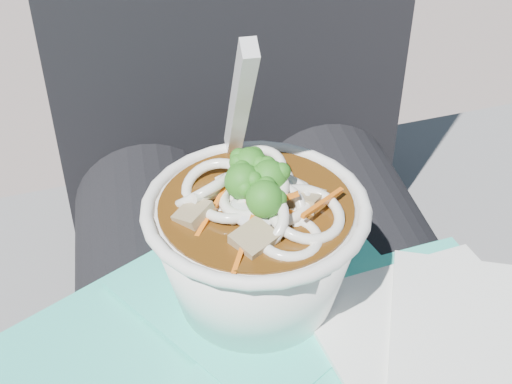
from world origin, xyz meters
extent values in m
cylinder|color=black|center=(-0.09, 0.00, 0.52)|extent=(0.14, 0.48, 0.14)
cylinder|color=black|center=(0.09, 0.00, 0.52)|extent=(0.14, 0.48, 0.14)
cube|color=#31CFB6|center=(0.01, 0.00, 0.59)|extent=(0.17, 0.17, 0.00)
cube|color=#31CFB6|center=(-0.12, -0.05, 0.60)|extent=(0.25, 0.24, 0.00)
cube|color=#31CFB6|center=(0.07, -0.06, 0.60)|extent=(0.19, 0.20, 0.00)
cube|color=#31CFB6|center=(-0.03, 0.03, 0.60)|extent=(0.16, 0.13, 0.00)
cube|color=#31CFB6|center=(-0.03, 0.00, 0.60)|extent=(0.21, 0.21, 0.00)
cube|color=white|center=(0.08, -0.07, 0.61)|extent=(0.17, 0.17, 0.00)
cube|color=white|center=(0.12, -0.07, 0.61)|extent=(0.17, 0.17, 0.00)
torus|color=white|center=(-0.03, 0.00, 0.68)|extent=(0.15, 0.15, 0.01)
cylinder|color=#452609|center=(-0.03, 0.00, 0.68)|extent=(0.13, 0.13, 0.01)
torus|color=white|center=(-0.01, 0.02, 0.69)|extent=(0.05, 0.05, 0.02)
torus|color=white|center=(0.00, 0.00, 0.69)|extent=(0.05, 0.05, 0.01)
torus|color=white|center=(-0.06, 0.02, 0.69)|extent=(0.05, 0.05, 0.04)
torus|color=white|center=(-0.03, -0.02, 0.69)|extent=(0.04, 0.05, 0.04)
torus|color=white|center=(-0.01, -0.01, 0.69)|extent=(0.07, 0.07, 0.01)
torus|color=white|center=(-0.02, 0.02, 0.69)|extent=(0.05, 0.05, 0.02)
torus|color=white|center=(-0.03, 0.02, 0.68)|extent=(0.03, 0.03, 0.02)
torus|color=white|center=(-0.02, -0.02, 0.69)|extent=(0.06, 0.05, 0.04)
torus|color=white|center=(-0.05, 0.02, 0.69)|extent=(0.07, 0.07, 0.02)
torus|color=white|center=(-0.03, 0.00, 0.69)|extent=(0.06, 0.06, 0.03)
torus|color=white|center=(0.00, -0.02, 0.69)|extent=(0.07, 0.07, 0.02)
torus|color=white|center=(-0.02, 0.02, 0.68)|extent=(0.04, 0.04, 0.02)
torus|color=white|center=(-0.01, -0.01, 0.69)|extent=(0.05, 0.05, 0.02)
torus|color=white|center=(-0.04, 0.00, 0.69)|extent=(0.07, 0.07, 0.01)
torus|color=white|center=(-0.01, -0.01, 0.68)|extent=(0.04, 0.04, 0.02)
torus|color=white|center=(-0.01, -0.04, 0.69)|extent=(0.06, 0.06, 0.01)
cylinder|color=white|center=(-0.02, -0.02, 0.69)|extent=(0.03, 0.01, 0.02)
cylinder|color=white|center=(-0.03, 0.03, 0.69)|extent=(0.04, 0.02, 0.02)
cylinder|color=white|center=(-0.01, 0.01, 0.69)|extent=(0.03, 0.01, 0.02)
cylinder|color=white|center=(-0.05, 0.01, 0.69)|extent=(0.03, 0.02, 0.01)
cylinder|color=white|center=(-0.05, 0.01, 0.69)|extent=(0.04, 0.02, 0.01)
cylinder|color=white|center=(-0.02, 0.01, 0.69)|extent=(0.03, 0.01, 0.01)
cylinder|color=white|center=(-0.03, 0.02, 0.69)|extent=(0.02, 0.02, 0.02)
cylinder|color=#628C44|center=(-0.02, 0.00, 0.69)|extent=(0.01, 0.01, 0.01)
sphere|color=#1A6316|center=(-0.02, 0.00, 0.70)|extent=(0.02, 0.02, 0.02)
sphere|color=#1A6316|center=(-0.02, 0.00, 0.70)|extent=(0.01, 0.01, 0.01)
sphere|color=#1A6316|center=(-0.02, 0.01, 0.71)|extent=(0.01, 0.01, 0.01)
sphere|color=#1A6316|center=(-0.02, 0.00, 0.71)|extent=(0.01, 0.01, 0.01)
sphere|color=#1A6316|center=(-0.01, 0.00, 0.71)|extent=(0.01, 0.01, 0.01)
cylinder|color=#628C44|center=(-0.03, 0.02, 0.69)|extent=(0.01, 0.01, 0.01)
sphere|color=#1A6316|center=(-0.03, 0.02, 0.70)|extent=(0.02, 0.02, 0.02)
sphere|color=#1A6316|center=(-0.03, 0.02, 0.71)|extent=(0.01, 0.01, 0.01)
sphere|color=#1A6316|center=(-0.02, 0.02, 0.71)|extent=(0.01, 0.01, 0.01)
sphere|color=#1A6316|center=(-0.02, 0.01, 0.71)|extent=(0.01, 0.01, 0.01)
sphere|color=#1A6316|center=(-0.03, 0.02, 0.71)|extent=(0.01, 0.01, 0.01)
cylinder|color=#628C44|center=(-0.03, 0.00, 0.69)|extent=(0.01, 0.01, 0.01)
sphere|color=#1A6316|center=(-0.03, 0.00, 0.70)|extent=(0.02, 0.02, 0.02)
sphere|color=#1A6316|center=(-0.03, 0.01, 0.71)|extent=(0.01, 0.01, 0.01)
sphere|color=#1A6316|center=(-0.03, -0.01, 0.71)|extent=(0.01, 0.01, 0.01)
sphere|color=#1A6316|center=(-0.03, -0.01, 0.70)|extent=(0.01, 0.01, 0.01)
sphere|color=#1A6316|center=(-0.04, 0.01, 0.71)|extent=(0.01, 0.01, 0.01)
cylinder|color=#628C44|center=(-0.02, -0.02, 0.69)|extent=(0.01, 0.01, 0.01)
sphere|color=#1A6316|center=(-0.02, -0.02, 0.70)|extent=(0.02, 0.02, 0.02)
sphere|color=#1A6316|center=(-0.02, -0.01, 0.71)|extent=(0.01, 0.01, 0.01)
sphere|color=#1A6316|center=(-0.02, -0.02, 0.70)|extent=(0.01, 0.01, 0.01)
sphere|color=#1A6316|center=(-0.02, -0.01, 0.70)|extent=(0.01, 0.01, 0.01)
sphere|color=#1A6316|center=(-0.02, -0.01, 0.71)|extent=(0.01, 0.01, 0.01)
cube|color=orange|center=(-0.04, -0.04, 0.69)|extent=(0.02, 0.04, 0.01)
cube|color=orange|center=(0.01, -0.02, 0.69)|extent=(0.04, 0.03, 0.01)
cube|color=orange|center=(-0.02, -0.02, 0.69)|extent=(0.03, 0.01, 0.01)
cube|color=orange|center=(-0.02, 0.02, 0.69)|extent=(0.03, 0.04, 0.01)
cube|color=orange|center=(-0.06, -0.01, 0.69)|extent=(0.03, 0.04, 0.01)
cube|color=orange|center=(-0.03, -0.02, 0.69)|extent=(0.05, 0.01, 0.02)
cube|color=#8C734F|center=(0.01, -0.01, 0.69)|extent=(0.03, 0.03, 0.01)
cube|color=#8C734F|center=(-0.02, 0.04, 0.69)|extent=(0.02, 0.02, 0.02)
cube|color=#8C734F|center=(-0.07, -0.01, 0.69)|extent=(0.03, 0.03, 0.02)
cube|color=#8C734F|center=(-0.03, -0.04, 0.69)|extent=(0.03, 0.03, 0.02)
ellipsoid|color=silver|center=(-0.03, -0.01, 0.69)|extent=(0.03, 0.04, 0.01)
cube|color=silver|center=(-0.03, 0.03, 0.74)|extent=(0.01, 0.08, 0.12)
camera|label=1|loc=(-0.10, -0.36, 0.97)|focal=50.00mm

